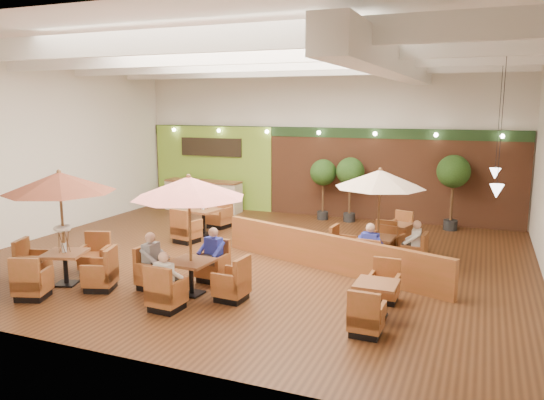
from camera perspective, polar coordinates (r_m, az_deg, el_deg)
The scene contains 17 objects.
room at distance 14.69m, azimuth 0.87°, elevation 8.68°, with size 14.04×14.00×5.52m.
service_counter at distance 20.49m, azimuth -7.40°, elevation 0.45°, with size 3.00×0.75×1.18m.
booth_divider at distance 13.14m, azimuth 5.95°, elevation -5.61°, with size 6.53×0.18×0.90m, color brown.
table_0 at distance 12.61m, azimuth -21.72°, elevation -0.77°, with size 2.72×2.72×2.63m.
table_1 at distance 11.22m, azimuth -8.87°, elevation -1.42°, with size 2.57×2.57×2.61m.
table_2 at distance 13.59m, azimuth 11.47°, elevation 0.18°, with size 2.44×2.44×2.48m.
table_3 at distance 16.71m, azimuth -7.37°, elevation -2.03°, with size 1.09×2.86×1.60m.
table_4 at distance 10.50m, azimuth 11.11°, elevation -10.55°, with size 0.79×2.33×0.88m.
table_5 at distance 15.61m, azimuth 13.20°, elevation -3.76°, with size 0.95×2.41×0.86m.
topiary_0 at distance 18.70m, azimuth 5.53°, elevation 2.71°, with size 0.92×0.92×2.15m.
topiary_1 at distance 18.44m, azimuth 8.41°, elevation 2.78°, with size 0.97×0.97×2.25m.
topiary_2 at distance 17.95m, azimuth 18.93°, elevation 2.62°, with size 1.06×1.06×2.45m.
diner_0 at distance 10.70m, azimuth -11.35°, elevation -7.85°, with size 0.40×0.35×0.75m.
diner_1 at distance 12.27m, azimuth -6.45°, elevation -5.28°, with size 0.42×0.36×0.80m.
diner_2 at distance 11.97m, azimuth -12.69°, elevation -5.83°, with size 0.32×0.40×0.82m.
diner_3 at distance 12.92m, azimuth 10.57°, elevation -4.59°, with size 0.42×0.35×0.80m.
diner_4 at distance 13.66m, azimuth 15.07°, elevation -4.05°, with size 0.30×0.37×0.75m.
Camera 1 is at (5.54, -12.49, 4.02)m, focal length 35.00 mm.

